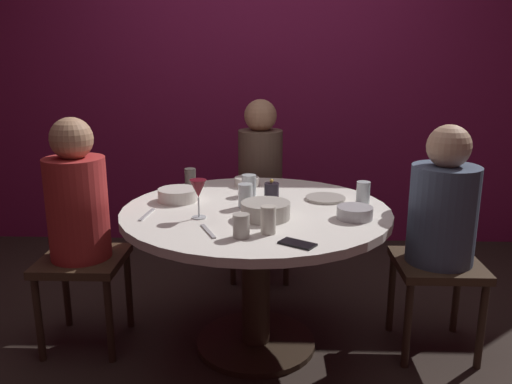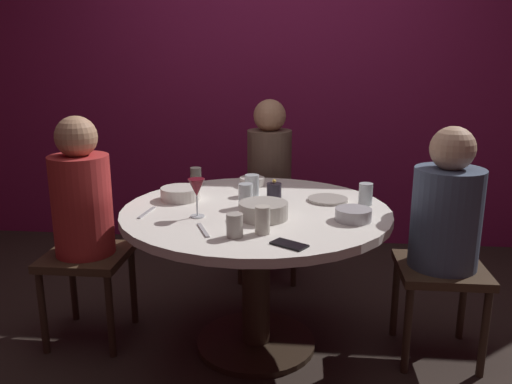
% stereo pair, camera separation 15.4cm
% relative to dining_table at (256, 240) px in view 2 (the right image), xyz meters
% --- Properties ---
extents(ground_plane, '(8.00, 8.00, 0.00)m').
position_rel_dining_table_xyz_m(ground_plane, '(0.00, 0.00, -0.57)').
color(ground_plane, '#2D231E').
extents(back_wall, '(6.00, 0.10, 2.60)m').
position_rel_dining_table_xyz_m(back_wall, '(0.00, 1.62, 0.73)').
color(back_wall, maroon).
rests_on(back_wall, ground).
extents(dining_table, '(1.28, 1.28, 0.73)m').
position_rel_dining_table_xyz_m(dining_table, '(0.00, 0.00, 0.00)').
color(dining_table, white).
rests_on(dining_table, ground).
extents(seated_diner_left, '(0.40, 0.40, 1.16)m').
position_rel_dining_table_xyz_m(seated_diner_left, '(-0.86, 0.00, 0.15)').
color(seated_diner_left, '#3F2D1E').
rests_on(seated_diner_left, ground).
extents(seated_diner_back, '(0.40, 0.40, 1.17)m').
position_rel_dining_table_xyz_m(seated_diner_back, '(0.00, 0.89, 0.15)').
color(seated_diner_back, '#3F2D1E').
rests_on(seated_diner_back, ground).
extents(seated_diner_right, '(0.40, 0.40, 1.13)m').
position_rel_dining_table_xyz_m(seated_diner_right, '(0.88, 0.00, 0.13)').
color(seated_diner_right, '#3F2D1E').
rests_on(seated_diner_right, ground).
extents(candle_holder, '(0.08, 0.08, 0.10)m').
position_rel_dining_table_xyz_m(candle_holder, '(0.07, 0.20, 0.20)').
color(candle_holder, black).
rests_on(candle_holder, dining_table).
extents(wine_glass, '(0.08, 0.08, 0.18)m').
position_rel_dining_table_xyz_m(wine_glass, '(-0.25, -0.16, 0.29)').
color(wine_glass, silver).
rests_on(wine_glass, dining_table).
extents(dinner_plate, '(0.20, 0.20, 0.01)m').
position_rel_dining_table_xyz_m(dinner_plate, '(0.34, 0.16, 0.17)').
color(dinner_plate, '#B2ADA3').
rests_on(dinner_plate, dining_table).
extents(cell_phone, '(0.16, 0.13, 0.01)m').
position_rel_dining_table_xyz_m(cell_phone, '(0.17, -0.49, 0.16)').
color(cell_phone, black).
rests_on(cell_phone, dining_table).
extents(bowl_serving_large, '(0.16, 0.16, 0.05)m').
position_rel_dining_table_xyz_m(bowl_serving_large, '(0.44, -0.15, 0.19)').
color(bowl_serving_large, '#B7B7BC').
rests_on(bowl_serving_large, dining_table).
extents(bowl_salad_center, '(0.22, 0.22, 0.07)m').
position_rel_dining_table_xyz_m(bowl_salad_center, '(0.05, -0.15, 0.20)').
color(bowl_salad_center, '#B2ADA3').
rests_on(bowl_salad_center, dining_table).
extents(bowl_small_white, '(0.14, 0.14, 0.05)m').
position_rel_dining_table_xyz_m(bowl_small_white, '(-0.06, 0.44, 0.18)').
color(bowl_small_white, silver).
rests_on(bowl_small_white, dining_table).
extents(bowl_sauce_side, '(0.20, 0.20, 0.06)m').
position_rel_dining_table_xyz_m(bowl_sauce_side, '(-0.39, 0.12, 0.19)').
color(bowl_sauce_side, silver).
rests_on(bowl_sauce_side, dining_table).
extents(cup_near_candle, '(0.06, 0.06, 0.12)m').
position_rel_dining_table_xyz_m(cup_near_candle, '(0.06, -0.36, 0.22)').
color(cup_near_candle, beige).
rests_on(cup_near_candle, dining_table).
extents(cup_by_left_diner, '(0.06, 0.06, 0.10)m').
position_rel_dining_table_xyz_m(cup_by_left_diner, '(-0.38, 0.42, 0.21)').
color(cup_by_left_diner, '#4C4742').
rests_on(cup_by_left_diner, dining_table).
extents(cup_by_right_diner, '(0.07, 0.07, 0.11)m').
position_rel_dining_table_xyz_m(cup_by_right_diner, '(0.52, 0.11, 0.21)').
color(cup_by_right_diner, silver).
rests_on(cup_by_right_diner, dining_table).
extents(cup_center_front, '(0.07, 0.07, 0.10)m').
position_rel_dining_table_xyz_m(cup_center_front, '(-0.05, -0.41, 0.21)').
color(cup_center_front, '#B2ADA3').
rests_on(cup_center_front, dining_table).
extents(cup_far_edge, '(0.07, 0.07, 0.11)m').
position_rel_dining_table_xyz_m(cup_far_edge, '(-0.04, 0.24, 0.21)').
color(cup_far_edge, silver).
rests_on(cup_far_edge, dining_table).
extents(cup_beside_wine, '(0.07, 0.07, 0.11)m').
position_rel_dining_table_xyz_m(cup_beside_wine, '(-0.05, 0.01, 0.22)').
color(cup_beside_wine, silver).
rests_on(cup_beside_wine, dining_table).
extents(fork_near_plate, '(0.08, 0.17, 0.01)m').
position_rel_dining_table_xyz_m(fork_near_plate, '(-0.19, -0.35, 0.16)').
color(fork_near_plate, '#B7B7BC').
rests_on(fork_near_plate, dining_table).
extents(knife_near_plate, '(0.04, 0.18, 0.01)m').
position_rel_dining_table_xyz_m(knife_near_plate, '(-0.49, -0.13, 0.16)').
color(knife_near_plate, '#B7B7BC').
rests_on(knife_near_plate, dining_table).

